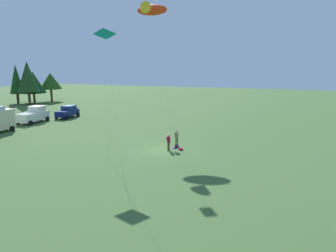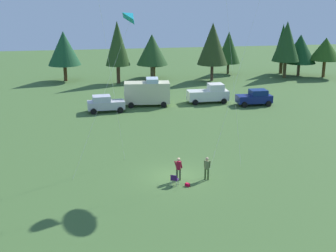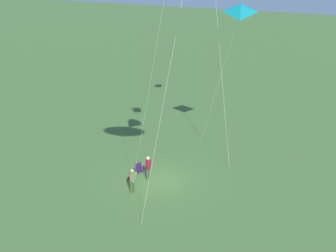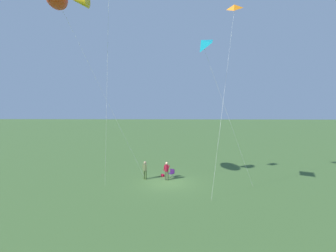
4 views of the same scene
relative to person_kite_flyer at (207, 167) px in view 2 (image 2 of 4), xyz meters
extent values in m
plane|color=#40612E|center=(-2.19, 1.02, -1.02)|extent=(160.00, 160.00, 0.00)
cylinder|color=#3D5427|center=(-0.10, 0.05, -0.60)|extent=(0.14, 0.14, 0.85)
cylinder|color=#3D5427|center=(0.09, -0.06, -0.60)|extent=(0.14, 0.14, 0.85)
cylinder|color=#5C683F|center=(0.00, 0.00, 0.14)|extent=(0.47, 0.47, 0.62)
sphere|color=tan|center=(0.00, 0.00, 0.60)|extent=(0.24, 0.24, 0.24)
cylinder|color=#5C683F|center=(-0.14, 0.15, 0.17)|extent=(0.14, 0.14, 0.55)
cylinder|color=#5C683F|center=(0.20, -0.05, 0.17)|extent=(0.16, 0.14, 0.55)
cube|color=#31144A|center=(-2.50, -0.55, -0.60)|extent=(0.65, 0.65, 0.04)
cube|color=#31144A|center=(-2.61, -0.74, -0.40)|extent=(0.44, 0.27, 0.40)
cylinder|color=#A5A8AD|center=(-2.58, -0.26, -0.81)|extent=(0.03, 0.03, 0.42)
cylinder|color=#A5A8AD|center=(-2.22, -0.47, -0.81)|extent=(0.03, 0.03, 0.42)
cylinder|color=#A5A8AD|center=(-2.79, -0.63, -0.81)|extent=(0.03, 0.03, 0.42)
cylinder|color=#A5A8AD|center=(-2.42, -0.83, -0.81)|extent=(0.03, 0.03, 0.42)
cylinder|color=#435033|center=(-2.18, 0.28, -0.60)|extent=(0.14, 0.14, 0.85)
cylinder|color=#435033|center=(-1.96, 0.23, -0.60)|extent=(0.14, 0.14, 0.85)
cylinder|color=maroon|center=(-2.07, 0.25, 0.14)|extent=(0.41, 0.41, 0.62)
sphere|color=tan|center=(-2.07, 0.25, 0.60)|extent=(0.24, 0.24, 0.24)
cylinder|color=maroon|center=(-2.25, 0.36, 0.17)|extent=(0.26, 0.14, 0.55)
cylinder|color=maroon|center=(-1.86, 0.26, 0.17)|extent=(0.19, 0.13, 0.56)
cube|color=red|center=(-1.66, -0.94, -0.91)|extent=(0.37, 0.39, 0.22)
cube|color=#B9B7BE|center=(-6.29, 21.48, -0.23)|extent=(4.27, 1.98, 0.90)
cube|color=silver|center=(-6.79, 21.46, 0.54)|extent=(2.07, 1.74, 0.65)
cylinder|color=black|center=(-7.76, 20.43, -0.68)|extent=(0.69, 0.25, 0.68)
cylinder|color=black|center=(-7.84, 22.40, -0.68)|extent=(0.69, 0.25, 0.68)
cylinder|color=black|center=(-4.73, 20.56, -0.68)|extent=(0.69, 0.25, 0.68)
cylinder|color=black|center=(-4.82, 22.53, -0.68)|extent=(0.69, 0.25, 0.68)
cube|color=beige|center=(-1.27, 23.64, 0.57)|extent=(5.59, 2.72, 2.50)
cube|color=silver|center=(-0.62, 23.58, 2.07)|extent=(1.59, 2.15, 0.50)
cylinder|color=black|center=(0.78, 24.63, -0.68)|extent=(0.70, 0.29, 0.68)
cylinder|color=black|center=(0.55, 22.26, -0.68)|extent=(0.70, 0.29, 0.68)
cylinder|color=black|center=(-3.09, 25.02, -0.68)|extent=(0.70, 0.29, 0.68)
cylinder|color=black|center=(-3.32, 22.65, -0.68)|extent=(0.70, 0.29, 0.68)
cube|color=silver|center=(6.33, 23.82, -0.08)|extent=(5.02, 2.05, 1.20)
cube|color=white|center=(7.33, 23.81, 0.92)|extent=(1.82, 1.86, 0.80)
cylinder|color=black|center=(8.14, 24.89, -0.68)|extent=(0.68, 0.23, 0.68)
cylinder|color=black|center=(8.12, 22.71, -0.68)|extent=(0.68, 0.23, 0.68)
cylinder|color=black|center=(4.54, 24.93, -0.68)|extent=(0.68, 0.23, 0.68)
cylinder|color=black|center=(4.52, 22.75, -0.68)|extent=(0.68, 0.23, 0.68)
cube|color=navy|center=(11.51, 21.52, -0.23)|extent=(4.20, 1.81, 0.90)
cube|color=navy|center=(12.02, 21.53, 0.54)|extent=(2.00, 1.66, 0.65)
cylinder|color=black|center=(13.02, 22.52, -0.68)|extent=(0.68, 0.22, 0.68)
cylinder|color=black|center=(13.03, 20.54, -0.68)|extent=(0.68, 0.22, 0.68)
cylinder|color=black|center=(10.00, 22.51, -0.68)|extent=(0.68, 0.22, 0.68)
cylinder|color=black|center=(10.00, 20.53, -0.68)|extent=(0.68, 0.22, 0.68)
cylinder|color=#4C3019|center=(-11.48, 41.59, 0.21)|extent=(0.53, 0.53, 2.47)
cone|color=#194927|center=(-11.48, 41.59, 3.98)|extent=(4.94, 4.94, 5.07)
cylinder|color=#432F1E|center=(-3.61, 38.38, 0.33)|extent=(0.53, 0.53, 2.70)
cone|color=#25421A|center=(-3.61, 38.38, 4.92)|extent=(3.64, 3.64, 6.48)
cylinder|color=#463B29|center=(1.77, 40.21, 0.17)|extent=(0.56, 0.56, 2.38)
cone|color=#22461E|center=(1.77, 40.21, 3.68)|extent=(4.84, 4.84, 4.63)
cylinder|color=#4F381D|center=(2.38, 42.55, -0.11)|extent=(0.45, 0.45, 1.83)
cone|color=#1D3B12|center=(2.38, 42.55, 2.96)|extent=(3.33, 3.33, 4.30)
cylinder|color=#483328|center=(10.72, 37.97, 0.24)|extent=(0.46, 0.46, 2.51)
cone|color=#263917|center=(10.72, 37.97, 4.63)|extent=(4.67, 4.67, 6.27)
cylinder|color=#443D23|center=(14.93, 43.25, -0.11)|extent=(0.40, 0.40, 1.82)
cone|color=#20451A|center=(14.93, 43.25, 3.39)|extent=(3.84, 3.84, 5.18)
cylinder|color=#453B1E|center=(22.74, 38.30, 0.31)|extent=(0.52, 0.52, 2.66)
cone|color=#1C3F1A|center=(22.74, 38.30, 4.74)|extent=(4.31, 4.31, 6.19)
cylinder|color=#473A1C|center=(23.80, 42.19, 0.01)|extent=(0.57, 0.57, 2.05)
cone|color=#163E15|center=(23.80, 42.19, 4.09)|extent=(2.87, 2.87, 6.12)
cylinder|color=#4A3B23|center=(25.69, 39.53, 0.03)|extent=(0.47, 0.47, 2.10)
cone|color=#123B1B|center=(25.69, 39.53, 3.36)|extent=(5.20, 5.20, 4.55)
cylinder|color=#553A1A|center=(29.11, 37.68, 0.36)|extent=(0.49, 0.49, 2.76)
cone|color=#234A14|center=(29.11, 37.68, 3.50)|extent=(4.95, 4.95, 3.52)
cylinder|color=silver|center=(2.89, 2.35, 6.42)|extent=(5.80, 4.91, 14.88)
cylinder|color=#4C3823|center=(0.00, -0.09, -1.02)|extent=(0.04, 0.04, 0.01)
cylinder|color=silver|center=(2.66, 3.34, 7.15)|extent=(1.38, 2.62, 16.34)
cylinder|color=#4C3823|center=(3.34, 2.04, -1.02)|extent=(0.04, 0.04, 0.01)
cylinder|color=silver|center=(-6.56, 3.97, 6.37)|extent=(1.97, 2.44, 14.77)
cylinder|color=#4C3823|center=(-5.59, 5.18, -1.02)|extent=(0.04, 0.04, 0.01)
pyramid|color=#0E869B|center=(-4.63, 5.54, 10.46)|extent=(1.43, 1.81, 1.07)
cylinder|color=silver|center=(-7.28, 3.62, 4.62)|extent=(4.94, 3.76, 11.28)
cylinder|color=#4C3823|center=(-9.74, 1.74, -1.02)|extent=(0.04, 0.04, 0.01)
camera|label=1|loc=(-32.69, -9.46, 7.95)|focal=35.00mm
camera|label=2|loc=(-8.42, -31.03, 12.45)|focal=50.00mm
camera|label=3|loc=(24.39, 11.65, 14.81)|focal=50.00mm
camera|label=4|loc=(-2.66, 24.45, 6.53)|focal=28.00mm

